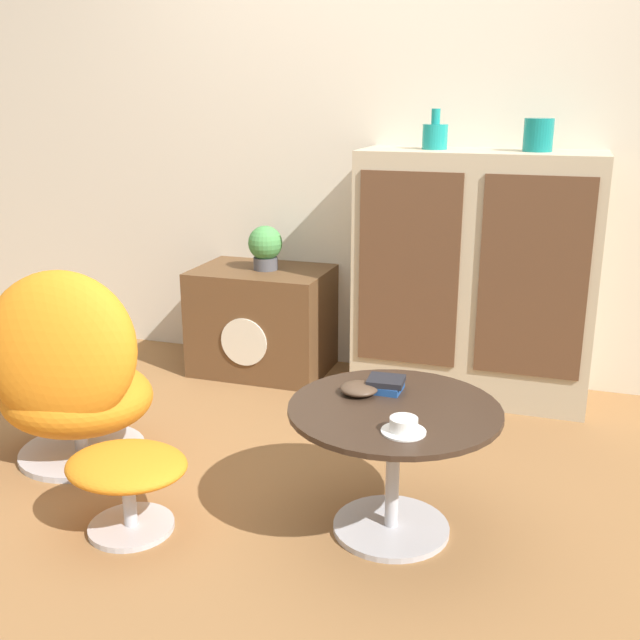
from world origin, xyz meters
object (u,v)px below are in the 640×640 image
at_px(vase_inner_left, 538,135).
at_px(vase_leftmost, 435,135).
at_px(ottoman, 127,473).
at_px(teacup, 404,427).
at_px(egg_chair, 69,376).
at_px(coffee_table, 394,444).
at_px(potted_plant, 265,246).
at_px(book_stack, 385,384).
at_px(bowl, 359,389).
at_px(sideboard, 474,276).
at_px(tv_console, 263,320).

bearing_deg(vase_inner_left, vase_leftmost, 180.00).
bearing_deg(ottoman, teacup, 6.07).
bearing_deg(teacup, egg_chair, 168.79).
height_order(ottoman, coffee_table, coffee_table).
height_order(egg_chair, potted_plant, egg_chair).
relative_size(egg_chair, book_stack, 6.14).
bearing_deg(egg_chair, coffee_table, -4.20).
bearing_deg(bowl, sideboard, 80.18).
relative_size(coffee_table, vase_leftmost, 3.82).
relative_size(book_stack, bowl, 1.04).
height_order(vase_leftmost, bowl, vase_leftmost).
bearing_deg(book_stack, sideboard, 83.22).
xyz_separation_m(egg_chair, vase_leftmost, (1.15, 1.21, 0.86)).
distance_m(ottoman, vase_leftmost, 1.98).
distance_m(sideboard, vase_inner_left, 0.68).
height_order(potted_plant, teacup, potted_plant).
bearing_deg(vase_leftmost, sideboard, -1.04).
bearing_deg(teacup, book_stack, 113.32).
height_order(ottoman, vase_leftmost, vase_leftmost).
relative_size(coffee_table, vase_inner_left, 4.84).
bearing_deg(vase_leftmost, potted_plant, -177.96).
bearing_deg(bowl, vase_inner_left, 70.07).
distance_m(tv_console, bowl, 1.48).
xyz_separation_m(coffee_table, teacup, (0.07, -0.17, 0.14)).
relative_size(tv_console, ottoman, 1.66).
xyz_separation_m(sideboard, book_stack, (-0.14, -1.17, -0.11)).
bearing_deg(sideboard, teacup, -90.44).
relative_size(vase_leftmost, bowl, 1.42).
bearing_deg(ottoman, potted_plant, 95.19).
height_order(coffee_table, potted_plant, potted_plant).
xyz_separation_m(coffee_table, potted_plant, (-0.96, 1.27, 0.34)).
bearing_deg(book_stack, egg_chair, -178.65).
relative_size(tv_console, bowl, 5.38).
bearing_deg(potted_plant, vase_leftmost, 2.04).
xyz_separation_m(vase_leftmost, teacup, (0.20, -1.48, -0.75)).
xyz_separation_m(sideboard, coffee_table, (-0.08, -1.30, -0.26)).
xyz_separation_m(ottoman, vase_leftmost, (0.68, 1.57, 1.00)).
bearing_deg(potted_plant, sideboard, 1.41).
xyz_separation_m(egg_chair, potted_plant, (0.33, 1.18, 0.31)).
height_order(tv_console, bowl, tv_console).
bearing_deg(coffee_table, vase_leftmost, 95.93).
distance_m(tv_console, coffee_table, 1.61).
relative_size(ottoman, teacup, 3.06).
xyz_separation_m(coffee_table, book_stack, (-0.06, 0.12, 0.15)).
distance_m(tv_console, vase_inner_left, 1.60).
height_order(ottoman, vase_inner_left, vase_inner_left).
bearing_deg(ottoman, vase_inner_left, 54.27).
distance_m(potted_plant, bowl, 1.47).
bearing_deg(coffee_table, egg_chair, 175.80).
distance_m(teacup, book_stack, 0.32).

